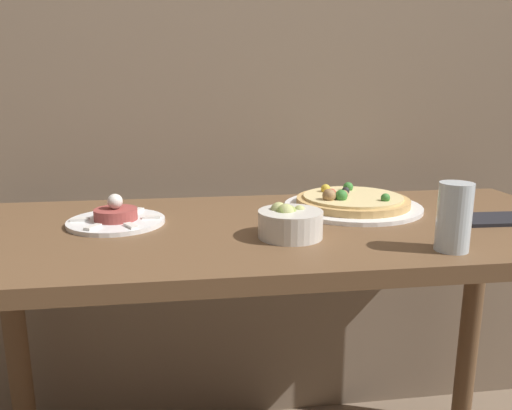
{
  "coord_description": "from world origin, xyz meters",
  "views": [
    {
      "loc": [
        -0.19,
        -0.75,
        1.07
      ],
      "look_at": [
        -0.04,
        0.33,
        0.81
      ],
      "focal_mm": 35.0,
      "sensor_mm": 36.0,
      "label": 1
    }
  ],
  "objects": [
    {
      "name": "dining_table",
      "position": [
        0.0,
        0.31,
        0.66
      ],
      "size": [
        1.45,
        0.61,
        0.77
      ],
      "color": "brown",
      "rests_on": "ground_plane"
    },
    {
      "name": "pizza_plate",
      "position": [
        0.22,
        0.42,
        0.79
      ],
      "size": [
        0.34,
        0.34,
        0.06
      ],
      "color": "white",
      "rests_on": "dining_table"
    },
    {
      "name": "small_bowl",
      "position": [
        0.01,
        0.21,
        0.8
      ],
      "size": [
        0.13,
        0.13,
        0.07
      ],
      "color": "silver",
      "rests_on": "dining_table"
    },
    {
      "name": "tartare_plate",
      "position": [
        -0.35,
        0.36,
        0.79
      ],
      "size": [
        0.22,
        0.22,
        0.07
      ],
      "color": "white",
      "rests_on": "dining_table"
    },
    {
      "name": "drinking_glass",
      "position": [
        0.3,
        0.08,
        0.84
      ],
      "size": [
        0.06,
        0.06,
        0.13
      ],
      "color": "silver",
      "rests_on": "dining_table"
    },
    {
      "name": "back_wall",
      "position": [
        0.0,
        0.74,
        1.3
      ],
      "size": [
        8.0,
        0.05,
        2.6
      ],
      "color": "#84705B",
      "rests_on": "ground_plane"
    },
    {
      "name": "napkin",
      "position": [
        0.51,
        0.26,
        0.78
      ],
      "size": [
        0.18,
        0.11,
        0.01
      ],
      "color": "black",
      "rests_on": "dining_table"
    }
  ]
}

